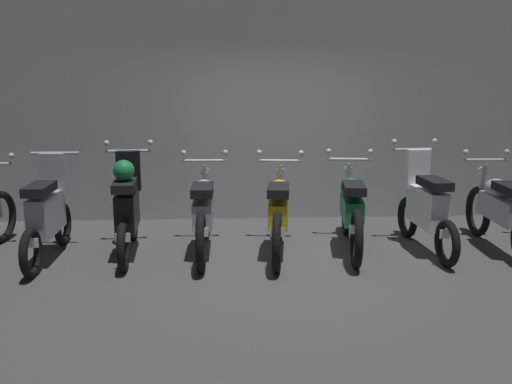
# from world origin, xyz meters

# --- Properties ---
(ground_plane) EXTENTS (80.00, 80.00, 0.00)m
(ground_plane) POSITION_xyz_m (0.00, 0.00, 0.00)
(ground_plane) COLOR #424244
(back_wall) EXTENTS (16.00, 0.30, 3.11)m
(back_wall) POSITION_xyz_m (0.00, 2.32, 1.56)
(back_wall) COLOR #9EA0A3
(back_wall) RESTS_ON ground
(motorbike_slot_1) EXTENTS (0.56, 1.68, 1.18)m
(motorbike_slot_1) POSITION_xyz_m (-2.63, 0.47, 0.52)
(motorbike_slot_1) COLOR black
(motorbike_slot_1) RESTS_ON ground
(motorbike_slot_2) EXTENTS (0.59, 1.68, 1.29)m
(motorbike_slot_2) POSITION_xyz_m (-1.76, 0.60, 0.57)
(motorbike_slot_2) COLOR black
(motorbike_slot_2) RESTS_ON ground
(motorbike_slot_3) EXTENTS (0.59, 1.95, 1.15)m
(motorbike_slot_3) POSITION_xyz_m (-0.88, 0.63, 0.49)
(motorbike_slot_3) COLOR black
(motorbike_slot_3) RESTS_ON ground
(motorbike_slot_4) EXTENTS (0.59, 1.95, 1.15)m
(motorbike_slot_4) POSITION_xyz_m (0.00, 0.58, 0.49)
(motorbike_slot_4) COLOR black
(motorbike_slot_4) RESTS_ON ground
(motorbike_slot_5) EXTENTS (0.59, 1.95, 1.15)m
(motorbike_slot_5) POSITION_xyz_m (0.88, 0.65, 0.49)
(motorbike_slot_5) COLOR black
(motorbike_slot_5) RESTS_ON ground
(motorbike_slot_6) EXTENTS (0.59, 1.68, 1.29)m
(motorbike_slot_6) POSITION_xyz_m (1.75, 0.58, 0.53)
(motorbike_slot_6) COLOR black
(motorbike_slot_6) RESTS_ON ground
(motorbike_slot_7) EXTENTS (0.59, 1.95, 1.15)m
(motorbike_slot_7) POSITION_xyz_m (2.63, 0.51, 0.49)
(motorbike_slot_7) COLOR black
(motorbike_slot_7) RESTS_ON ground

